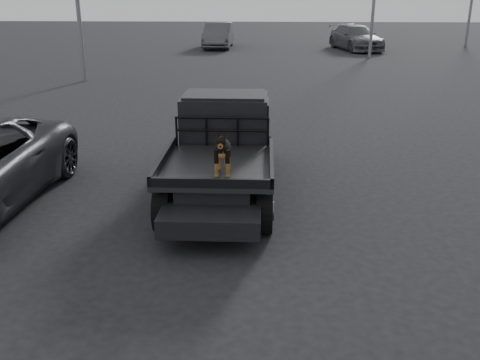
# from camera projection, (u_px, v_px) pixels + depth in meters

# --- Properties ---
(ground) EXTENTS (120.00, 120.00, 0.00)m
(ground) POSITION_uv_depth(u_px,v_px,m) (190.00, 251.00, 8.18)
(ground) COLOR black
(ground) RESTS_ON ground
(flatbed_ute) EXTENTS (2.00, 5.40, 0.92)m
(flatbed_ute) POSITION_uv_depth(u_px,v_px,m) (222.00, 172.00, 10.30)
(flatbed_ute) COLOR black
(flatbed_ute) RESTS_ON ground
(ute_cab) EXTENTS (1.72, 1.30, 0.88)m
(ute_cab) POSITION_uv_depth(u_px,v_px,m) (225.00, 115.00, 10.89)
(ute_cab) COLOR black
(ute_cab) RESTS_ON flatbed_ute
(headache_rack) EXTENTS (1.80, 0.08, 0.55)m
(headache_rack) POSITION_uv_depth(u_px,v_px,m) (222.00, 132.00, 10.24)
(headache_rack) COLOR black
(headache_rack) RESTS_ON flatbed_ute
(dog) EXTENTS (0.32, 0.60, 0.74)m
(dog) POSITION_uv_depth(u_px,v_px,m) (223.00, 152.00, 8.68)
(dog) COLOR black
(dog) RESTS_ON flatbed_ute
(distant_car_a) EXTENTS (1.77, 4.99, 1.64)m
(distant_car_a) POSITION_uv_depth(u_px,v_px,m) (218.00, 35.00, 35.82)
(distant_car_a) COLOR #454449
(distant_car_a) RESTS_ON ground
(distant_car_b) EXTENTS (3.40, 5.72, 1.55)m
(distant_car_b) POSITION_uv_depth(u_px,v_px,m) (356.00, 38.00, 34.64)
(distant_car_b) COLOR #4D4C51
(distant_car_b) RESTS_ON ground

